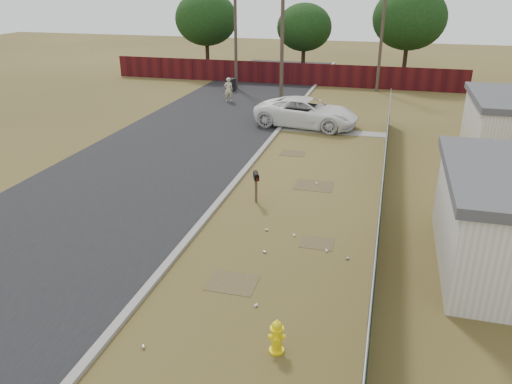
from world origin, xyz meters
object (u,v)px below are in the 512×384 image
(fire_hydrant, at_px, (277,337))
(mailbox, at_px, (256,179))
(pickup_truck, at_px, (307,112))
(pedestrian, at_px, (228,90))
(trash_bin, at_px, (231,85))

(fire_hydrant, relative_size, mailbox, 0.71)
(fire_hydrant, bearing_deg, mailbox, 108.23)
(mailbox, bearing_deg, pickup_truck, 89.99)
(pickup_truck, distance_m, pedestrian, 8.34)
(mailbox, bearing_deg, pedestrian, 111.40)
(trash_bin, bearing_deg, fire_hydrant, -70.26)
(pickup_truck, bearing_deg, mailbox, -172.65)
(mailbox, xyz_separation_m, pickup_truck, (0.00, 11.57, -0.15))
(pickup_truck, bearing_deg, fire_hydrant, -164.87)
(fire_hydrant, xyz_separation_m, mailbox, (-2.70, 8.20, 0.57))
(mailbox, height_order, pickup_truck, pickup_truck)
(mailbox, height_order, pedestrian, pedestrian)
(trash_bin, bearing_deg, pickup_truck, -49.41)
(fire_hydrant, distance_m, mailbox, 8.65)
(mailbox, distance_m, pickup_truck, 11.57)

